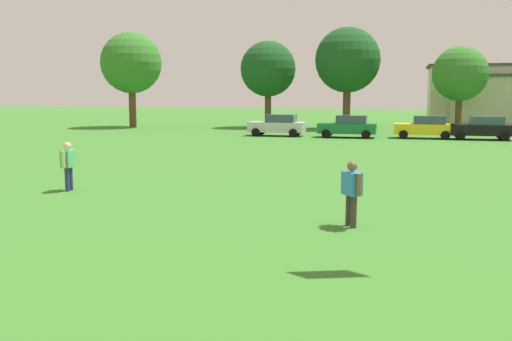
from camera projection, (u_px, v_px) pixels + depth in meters
name	position (u px, v px, depth m)	size (l,w,h in m)	color
ground_plane	(316.00, 155.00, 31.43)	(160.00, 160.00, 0.00)	#387528
adult_bystander	(352.00, 188.00, 14.80)	(0.59, 0.69, 1.72)	#3F3833
bystander_near_trees	(68.00, 162.00, 20.16)	(0.37, 0.82, 1.72)	navy
parked_car_silver_0	(278.00, 125.00, 44.56)	(4.30, 2.02, 1.68)	silver
parked_car_green_1	(348.00, 126.00, 43.01)	(4.30, 2.02, 1.68)	#196B38
parked_car_yellow_2	(425.00, 127.00, 42.25)	(4.30, 2.02, 1.68)	yellow
parked_car_black_3	(483.00, 128.00, 41.17)	(4.30, 2.02, 1.68)	black
tree_far_left	(131.00, 63.00, 54.52)	(5.78, 5.78, 9.01)	brown
tree_left	(268.00, 69.00, 54.23)	(5.23, 5.23, 8.15)	brown
tree_center	(348.00, 60.00, 51.99)	(5.90, 5.90, 9.20)	brown
tree_right	(460.00, 74.00, 48.84)	(4.66, 4.66, 7.26)	brown
house_left	(511.00, 101.00, 55.01)	(12.20, 8.81, 5.00)	beige
house_right	(503.00, 96.00, 55.13)	(14.24, 7.68, 5.95)	beige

